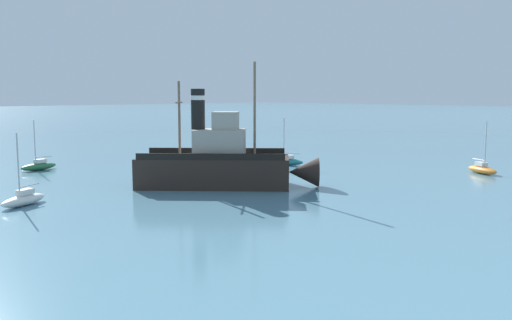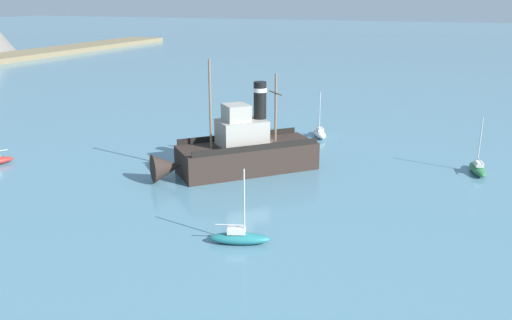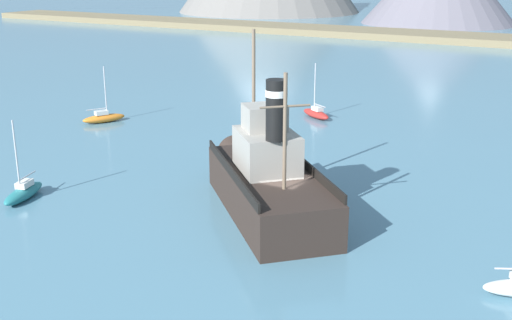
{
  "view_description": "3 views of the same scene",
  "coord_description": "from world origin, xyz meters",
  "px_view_note": "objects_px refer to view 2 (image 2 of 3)",
  "views": [
    {
      "loc": [
        25.73,
        34.27,
        7.41
      ],
      "look_at": [
        -3.53,
        2.92,
        2.15
      ],
      "focal_mm": 38.0,
      "sensor_mm": 36.0,
      "label": 1
    },
    {
      "loc": [
        -43.21,
        -16.85,
        14.81
      ],
      "look_at": [
        -3.19,
        -1.11,
        1.74
      ],
      "focal_mm": 38.0,
      "sensor_mm": 36.0,
      "label": 2
    },
    {
      "loc": [
        14.73,
        -29.05,
        13.6
      ],
      "look_at": [
        -2.66,
        1.81,
        2.56
      ],
      "focal_mm": 45.0,
      "sensor_mm": 36.0,
      "label": 3
    }
  ],
  "objects_px": {
    "sailboat_green": "(478,168)",
    "sailboat_teal": "(239,237)",
    "old_tugboat": "(241,151)",
    "sailboat_white": "(320,133)"
  },
  "relations": [
    {
      "from": "old_tugboat",
      "to": "sailboat_green",
      "type": "bearing_deg",
      "value": -69.9
    },
    {
      "from": "old_tugboat",
      "to": "sailboat_green",
      "type": "relative_size",
      "value": 2.58
    },
    {
      "from": "sailboat_teal",
      "to": "old_tugboat",
      "type": "bearing_deg",
      "value": 22.64
    },
    {
      "from": "sailboat_white",
      "to": "sailboat_teal",
      "type": "distance_m",
      "value": 27.89
    },
    {
      "from": "old_tugboat",
      "to": "sailboat_teal",
      "type": "height_order",
      "value": "old_tugboat"
    },
    {
      "from": "sailboat_green",
      "to": "sailboat_teal",
      "type": "relative_size",
      "value": 1.0
    },
    {
      "from": "sailboat_green",
      "to": "sailboat_teal",
      "type": "distance_m",
      "value": 24.7
    },
    {
      "from": "sailboat_white",
      "to": "sailboat_teal",
      "type": "height_order",
      "value": "same"
    },
    {
      "from": "sailboat_green",
      "to": "sailboat_white",
      "type": "height_order",
      "value": "same"
    },
    {
      "from": "sailboat_white",
      "to": "sailboat_teal",
      "type": "bearing_deg",
      "value": -175.19
    }
  ]
}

